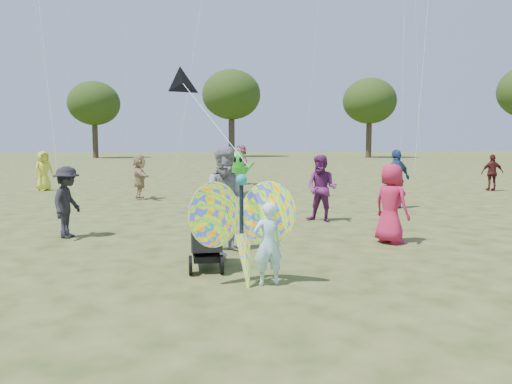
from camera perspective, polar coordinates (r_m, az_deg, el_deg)
ground at (r=8.06m, az=2.49°, el=-8.90°), size 160.00×160.00×0.00m
child_girl at (r=7.13m, az=1.39°, el=-5.94°), size 0.48×0.36×1.19m
adult_man at (r=9.17m, az=-3.26°, el=-0.89°), size 0.96×0.76×1.95m
grey_bag at (r=8.71m, az=-4.99°, el=-7.25°), size 0.50×0.41×0.16m
crowd_a at (r=10.32m, az=15.18°, el=-1.30°), size 0.83×0.93×1.60m
crowd_b at (r=11.27m, az=-20.77°, el=-1.09°), size 0.71×1.06×1.52m
crowd_c at (r=15.68m, az=15.76°, el=1.44°), size 1.13×0.87×1.79m
crowd_d at (r=17.88m, az=-13.15°, el=1.70°), size 0.81×1.53×1.58m
crowd_e at (r=12.72m, az=7.51°, el=0.41°), size 1.04×1.00×1.70m
crowd_g at (r=22.21m, az=-23.10°, el=2.23°), size 0.93×0.91×1.62m
crowd_h at (r=22.44m, az=25.40°, el=2.00°), size 0.91×0.47×1.49m
crowd_j at (r=23.29m, az=-1.76°, el=3.17°), size 1.15×1.82×1.87m
jogging_stroller at (r=8.09m, az=-5.75°, el=-4.42°), size 0.55×1.07×1.09m
butterfly_kite at (r=7.10m, az=-1.51°, el=-4.26°), size 1.74×0.75×1.79m
delta_kite_rig at (r=11.49m, az=-8.32°, el=12.14°), size 1.75×2.56×2.18m
alien_kite at (r=14.85m, az=-2.15°, el=1.72°), size 1.12×0.69×1.74m
tree_line at (r=53.13m, az=-0.45°, el=11.13°), size 91.78×33.60×10.79m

